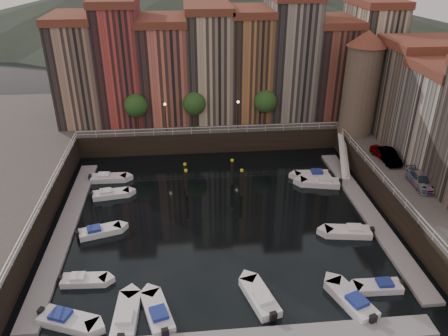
{
  "coord_description": "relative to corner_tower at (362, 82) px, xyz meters",
  "views": [
    {
      "loc": [
        -3.45,
        -39.64,
        26.56
      ],
      "look_at": [
        0.77,
        4.0,
        3.76
      ],
      "focal_mm": 35.0,
      "sensor_mm": 36.0,
      "label": 1
    }
  ],
  "objects": [
    {
      "name": "street_lamps",
      "position": [
        -21.0,
        2.7,
        -4.3
      ],
      "size": [
        10.36,
        0.36,
        4.18
      ],
      "color": "black",
      "rests_on": "quay_far"
    },
    {
      "name": "far_terrace",
      "position": [
        -16.69,
        9.0,
        0.76
      ],
      "size": [
        48.7,
        10.3,
        17.5
      ],
      "color": "#9C7C63",
      "rests_on": "quay_far"
    },
    {
      "name": "gangway",
      "position": [
        -2.9,
        -4.5,
        -8.28
      ],
      "size": [
        2.78,
        8.32,
        3.73
      ],
      "color": "white",
      "rests_on": "ground"
    },
    {
      "name": "ground",
      "position": [
        -20.0,
        -14.5,
        -10.19
      ],
      "size": [
        200.0,
        200.0,
        0.0
      ],
      "primitive_type": "plane",
      "color": "black",
      "rests_on": "ground"
    },
    {
      "name": "boat_left_0",
      "position": [
        -33.23,
        -28.45,
        -9.81
      ],
      "size": [
        5.02,
        3.39,
        1.13
      ],
      "rotation": [
        0.0,
        0.0,
        -0.38
      ],
      "color": "silver",
      "rests_on": "ground"
    },
    {
      "name": "dock_left",
      "position": [
        -36.2,
        -15.5,
        -10.02
      ],
      "size": [
        2.0,
        28.0,
        0.35
      ],
      "primitive_type": "cube",
      "color": "gray",
      "rests_on": "ground"
    },
    {
      "name": "car_a",
      "position": [
        0.42,
        -8.37,
        -6.54
      ],
      "size": [
        2.42,
        4.09,
        1.3
      ],
      "primitive_type": "imported",
      "rotation": [
        0.0,
        0.0,
        0.24
      ],
      "color": "gray",
      "rests_on": "quay_right"
    },
    {
      "name": "boat_near_3",
      "position": [
        -10.42,
        -28.57,
        -9.79
      ],
      "size": [
        3.4,
        5.27,
        1.19
      ],
      "rotation": [
        0.0,
        0.0,
        1.91
      ],
      "color": "silver",
      "rests_on": "ground"
    },
    {
      "name": "boat_near_2",
      "position": [
        -17.85,
        -27.54,
        -9.81
      ],
      "size": [
        3.01,
        5.11,
        1.15
      ],
      "rotation": [
        0.0,
        0.0,
        1.85
      ],
      "color": "silver",
      "rests_on": "ground"
    },
    {
      "name": "boat_right_4",
      "position": [
        -7.56,
        -6.9,
        -9.84
      ],
      "size": [
        4.61,
        1.86,
        1.05
      ],
      "rotation": [
        0.0,
        0.0,
        3.09
      ],
      "color": "silver",
      "rests_on": "ground"
    },
    {
      "name": "mooring_pilings",
      "position": [
        -20.59,
        -9.14,
        -8.54
      ],
      "size": [
        6.81,
        3.0,
        3.78
      ],
      "color": "black",
      "rests_on": "ground"
    },
    {
      "name": "corner_tower",
      "position": [
        0.0,
        0.0,
        0.0
      ],
      "size": [
        5.2,
        5.2,
        13.8
      ],
      "color": "#6B5B4C",
      "rests_on": "quay_right"
    },
    {
      "name": "railings",
      "position": [
        -20.0,
        -9.62,
        -6.41
      ],
      "size": [
        36.08,
        34.04,
        0.52
      ],
      "color": "white",
      "rests_on": "ground"
    },
    {
      "name": "boat_left_2",
      "position": [
        -32.63,
        -16.65,
        -9.85
      ],
      "size": [
        4.54,
        2.72,
        1.02
      ],
      "rotation": [
        0.0,
        0.0,
        0.29
      ],
      "color": "silver",
      "rests_on": "ground"
    },
    {
      "name": "boat_right_0",
      "position": [
        -7.49,
        -27.11,
        -9.86
      ],
      "size": [
        4.3,
        1.65,
        0.98
      ],
      "rotation": [
        0.0,
        0.0,
        3.12
      ],
      "color": "silver",
      "rests_on": "ground"
    },
    {
      "name": "boat_left_4",
      "position": [
        -33.29,
        -5.26,
        -9.84
      ],
      "size": [
        4.59,
        1.71,
        1.05
      ],
      "rotation": [
        0.0,
        0.0,
        -0.01
      ],
      "color": "silver",
      "rests_on": "ground"
    },
    {
      "name": "car_c",
      "position": [
        1.62,
        -15.39,
        -6.51
      ],
      "size": [
        2.18,
        4.82,
        1.37
      ],
      "primitive_type": "imported",
      "rotation": [
        0.0,
        0.0,
        -0.06
      ],
      "color": "gray",
      "rests_on": "quay_right"
    },
    {
      "name": "promenade_trees",
      "position": [
        -21.33,
        3.7,
        -3.61
      ],
      "size": [
        21.2,
        3.2,
        5.2
      ],
      "color": "black",
      "rests_on": "quay_far"
    },
    {
      "name": "boat_right_2",
      "position": [
        -7.29,
        -19.22,
        -9.82
      ],
      "size": [
        4.98,
        2.41,
        1.12
      ],
      "rotation": [
        0.0,
        0.0,
        3.0
      ],
      "color": "silver",
      "rests_on": "ground"
    },
    {
      "name": "car_b",
      "position": [
        0.64,
        -9.39,
        -6.47
      ],
      "size": [
        1.59,
        4.43,
        1.45
      ],
      "primitive_type": "imported",
      "rotation": [
        0.0,
        0.0,
        0.01
      ],
      "color": "gray",
      "rests_on": "quay_right"
    },
    {
      "name": "mountains",
      "position": [
        -18.28,
        95.5,
        -2.28
      ],
      "size": [
        145.0,
        100.0,
        18.0
      ],
      "color": "#2D382D",
      "rests_on": "ground"
    },
    {
      "name": "boat_near_1",
      "position": [
        -26.26,
        -28.39,
        -9.81
      ],
      "size": [
        3.04,
        5.04,
        1.13
      ],
      "rotation": [
        0.0,
        0.0,
        1.86
      ],
      "color": "silver",
      "rests_on": "ground"
    },
    {
      "name": "dock_right",
      "position": [
        -3.8,
        -15.5,
        -10.02
      ],
      "size": [
        2.0,
        28.0,
        0.35
      ],
      "primitive_type": "cube",
      "color": "gray",
      "rests_on": "ground"
    },
    {
      "name": "boat_left_3",
      "position": [
        -32.5,
        -9.24,
        -9.85
      ],
      "size": [
        4.52,
        2.21,
        1.01
      ],
      "rotation": [
        0.0,
        0.0,
        0.15
      ],
      "color": "silver",
      "rests_on": "ground"
    },
    {
      "name": "boat_left_1",
      "position": [
        -32.89,
        -23.84,
        -9.88
      ],
      "size": [
        4.15,
        1.69,
        0.94
      ],
      "rotation": [
        0.0,
        0.0,
        -0.05
      ],
      "color": "silver",
      "rests_on": "ground"
    },
    {
      "name": "boat_right_3",
      "position": [
        -7.16,
        -8.97,
        -9.81
      ],
      "size": [
        5.1,
        2.76,
        1.14
      ],
      "rotation": [
        0.0,
        0.0,
        2.93
      ],
      "color": "silver",
      "rests_on": "ground"
    },
    {
      "name": "boat_near_0",
      "position": [
        -28.7,
        -28.46,
        -9.81
      ],
      "size": [
        2.05,
        5.05,
        1.15
      ],
      "rotation": [
        0.0,
        0.0,
        1.52
      ],
      "color": "silver",
      "rests_on": "ground"
    },
    {
      "name": "quay_far",
      "position": [
        -20.0,
        11.5,
        -8.69
      ],
      "size": [
        80.0,
        20.0,
        3.0
      ],
      "primitive_type": "cube",
      "color": "black",
      "rests_on": "ground"
    }
  ]
}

